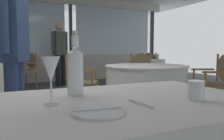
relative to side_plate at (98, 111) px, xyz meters
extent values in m
plane|color=#4C5156|center=(-0.01, 2.17, -0.76)|extent=(15.39, 15.39, 0.00)
cube|color=beige|center=(-0.01, 6.61, -0.33)|extent=(10.05, 0.12, 0.85)
cube|color=silver|center=(-0.01, 6.63, 0.90)|extent=(2.77, 0.02, 1.61)
cube|color=silver|center=(3.14, 6.63, 0.90)|extent=(2.77, 0.02, 1.61)
cube|color=#333338|center=(1.56, 6.61, 0.90)|extent=(0.08, 0.14, 1.61)
cube|color=#333338|center=(4.71, 6.61, 0.90)|extent=(0.08, 0.14, 1.61)
cube|color=white|center=(0.07, 0.17, -0.02)|extent=(1.52, 0.86, 0.02)
cylinder|color=white|center=(0.00, 0.00, 0.00)|extent=(0.20, 0.20, 0.01)
cube|color=silver|center=(0.00, 0.00, 0.01)|extent=(0.18, 0.04, 0.00)
cube|color=silver|center=(0.21, 0.05, 0.00)|extent=(0.03, 0.18, 0.00)
cylinder|color=white|center=(0.02, 0.37, 0.10)|extent=(0.08, 0.08, 0.21)
cone|color=white|center=(0.02, 0.37, 0.22)|extent=(0.08, 0.08, 0.03)
cylinder|color=white|center=(0.02, 0.37, 0.27)|extent=(0.04, 0.04, 0.06)
sphere|color=silver|center=(0.02, 0.37, 0.31)|extent=(0.03, 0.03, 0.03)
cylinder|color=white|center=(-0.13, 0.19, 0.00)|extent=(0.06, 0.06, 0.00)
cylinder|color=white|center=(-0.13, 0.19, 0.04)|extent=(0.01, 0.01, 0.09)
cone|color=white|center=(-0.13, 0.19, 0.14)|extent=(0.08, 0.08, 0.11)
cylinder|color=white|center=(0.48, 0.02, 0.04)|extent=(0.07, 0.07, 0.09)
cube|color=olive|center=(0.07, 5.55, -0.32)|extent=(0.64, 0.64, 0.05)
cube|color=#75664C|center=(0.07, 5.55, -0.28)|extent=(0.59, 0.59, 0.04)
cylinder|color=olive|center=(0.02, 5.27, -0.55)|extent=(0.04, 0.04, 0.41)
cylinder|color=olive|center=(-0.21, 5.59, -0.55)|extent=(0.04, 0.04, 0.41)
cylinder|color=olive|center=(0.35, 5.50, -0.55)|extent=(0.04, 0.04, 0.41)
cylinder|color=olive|center=(0.11, 5.83, -0.55)|extent=(0.04, 0.04, 0.41)
cylinder|color=olive|center=(0.35, 5.50, -0.06)|extent=(0.04, 0.04, 0.47)
cylinder|color=olive|center=(0.11, 5.83, -0.06)|extent=(0.04, 0.04, 0.47)
ellipsoid|color=#75664C|center=(0.24, 5.67, -0.04)|extent=(0.27, 0.35, 0.40)
torus|color=olive|center=(0.24, 5.67, -0.04)|extent=(0.27, 0.35, 0.41)
cube|color=olive|center=(0.20, 5.33, -0.08)|extent=(0.32, 0.24, 0.03)
cylinder|color=olive|center=(0.08, 5.25, -0.19)|extent=(0.03, 0.03, 0.22)
cube|color=olive|center=(-0.09, 5.74, -0.08)|extent=(0.32, 0.24, 0.03)
cylinder|color=olive|center=(-0.21, 5.66, -0.19)|extent=(0.03, 0.03, 0.22)
cylinder|color=white|center=(2.92, 4.23, -0.02)|extent=(1.01, 1.01, 0.02)
cylinder|color=white|center=(2.92, 4.23, -0.39)|extent=(0.98, 0.98, 0.73)
cube|color=olive|center=(2.39, 3.57, -0.33)|extent=(0.65, 0.65, 0.05)
cube|color=#75664C|center=(2.39, 3.57, -0.29)|extent=(0.59, 0.59, 0.04)
cylinder|color=olive|center=(2.36, 3.85, -0.55)|extent=(0.04, 0.04, 0.40)
cylinder|color=olive|center=(2.67, 3.60, -0.55)|extent=(0.04, 0.04, 0.40)
cylinder|color=olive|center=(2.11, 3.53, -0.55)|extent=(0.04, 0.04, 0.40)
cylinder|color=olive|center=(2.42, 3.29, -0.55)|extent=(0.04, 0.04, 0.40)
cylinder|color=olive|center=(2.11, 3.53, -0.06)|extent=(0.04, 0.04, 0.48)
cylinder|color=olive|center=(2.42, 3.29, -0.06)|extent=(0.04, 0.04, 0.48)
ellipsoid|color=#75664C|center=(2.26, 3.40, -0.04)|extent=(0.34, 0.28, 0.41)
torus|color=olive|center=(2.26, 3.40, -0.04)|extent=(0.35, 0.29, 0.42)
cube|color=olive|center=(2.21, 3.74, -0.08)|extent=(0.26, 0.31, 0.03)
cylinder|color=olive|center=(2.29, 3.85, -0.19)|extent=(0.03, 0.03, 0.22)
cube|color=olive|center=(2.60, 3.43, -0.08)|extent=(0.26, 0.31, 0.03)
cylinder|color=olive|center=(2.69, 3.54, -0.19)|extent=(0.03, 0.03, 0.22)
cube|color=olive|center=(3.44, 4.89, -0.31)|extent=(0.65, 0.65, 0.05)
cube|color=#75664C|center=(3.44, 4.89, -0.26)|extent=(0.59, 0.59, 0.04)
cylinder|color=olive|center=(3.47, 4.61, -0.54)|extent=(0.04, 0.04, 0.42)
cylinder|color=olive|center=(3.16, 4.86, -0.54)|extent=(0.04, 0.04, 0.42)
cylinder|color=olive|center=(3.72, 4.92, -0.54)|extent=(0.04, 0.04, 0.42)
cylinder|color=olive|center=(3.41, 5.17, -0.54)|extent=(0.04, 0.04, 0.42)
cylinder|color=olive|center=(3.72, 4.92, -0.06)|extent=(0.04, 0.04, 0.45)
cylinder|color=olive|center=(3.41, 5.17, -0.06)|extent=(0.04, 0.04, 0.45)
ellipsoid|color=#75664C|center=(3.58, 5.06, -0.04)|extent=(0.34, 0.28, 0.38)
torus|color=olive|center=(3.58, 5.06, -0.04)|extent=(0.33, 0.27, 0.39)
cube|color=olive|center=(3.63, 4.72, -0.06)|extent=(0.26, 0.31, 0.03)
cylinder|color=olive|center=(3.54, 4.61, -0.17)|extent=(0.03, 0.03, 0.22)
cube|color=olive|center=(3.23, 5.03, -0.06)|extent=(0.26, 0.31, 0.03)
cylinder|color=olive|center=(3.15, 4.92, -0.17)|extent=(0.03, 0.03, 0.22)
cylinder|color=white|center=(1.64, 2.23, -0.02)|extent=(1.28, 1.28, 0.02)
cylinder|color=white|center=(1.64, 2.23, -0.39)|extent=(1.24, 1.24, 0.73)
cube|color=olive|center=(0.76, 2.66, -0.33)|extent=(0.61, 0.61, 0.05)
cube|color=#75664C|center=(0.76, 2.66, -0.28)|extent=(0.57, 0.57, 0.04)
cylinder|color=olive|center=(1.03, 2.75, -0.55)|extent=(0.04, 0.04, 0.40)
cylinder|color=olive|center=(0.86, 2.39, -0.55)|extent=(0.04, 0.04, 0.40)
cylinder|color=olive|center=(0.67, 2.93, -0.55)|extent=(0.04, 0.04, 0.40)
cylinder|color=olive|center=(0.50, 2.57, -0.55)|extent=(0.04, 0.04, 0.40)
cylinder|color=olive|center=(0.67, 2.93, -0.07)|extent=(0.04, 0.04, 0.46)
cylinder|color=olive|center=(0.50, 2.57, -0.07)|extent=(0.04, 0.04, 0.46)
ellipsoid|color=#75664C|center=(0.57, 2.75, -0.05)|extent=(0.22, 0.37, 0.39)
torus|color=olive|center=(0.57, 2.75, -0.05)|extent=(0.20, 0.37, 0.40)
cube|color=olive|center=(0.89, 2.87, -0.08)|extent=(0.35, 0.19, 0.03)
cylinder|color=olive|center=(1.02, 2.81, -0.19)|extent=(0.03, 0.03, 0.22)
cube|color=olive|center=(0.67, 2.43, -0.08)|extent=(0.35, 0.19, 0.03)
cylinder|color=olive|center=(0.80, 2.36, -0.19)|extent=(0.03, 0.03, 0.22)
cube|color=olive|center=(2.53, 1.80, -0.33)|extent=(0.61, 0.61, 0.05)
cube|color=#75664C|center=(2.53, 1.80, -0.29)|extent=(0.57, 0.57, 0.04)
cylinder|color=olive|center=(2.26, 1.71, -0.56)|extent=(0.04, 0.04, 0.40)
cylinder|color=olive|center=(2.43, 2.07, -0.56)|extent=(0.04, 0.04, 0.40)
cylinder|color=olive|center=(2.79, 1.89, -0.56)|extent=(0.04, 0.04, 0.40)
cylinder|color=olive|center=(2.79, 1.89, -0.07)|extent=(0.04, 0.04, 0.48)
ellipsoid|color=#75664C|center=(2.72, 1.71, -0.04)|extent=(0.22, 0.37, 0.40)
torus|color=olive|center=(2.72, 1.71, -0.04)|extent=(0.21, 0.39, 0.41)
cube|color=olive|center=(2.40, 1.59, -0.09)|extent=(0.35, 0.19, 0.03)
cylinder|color=olive|center=(2.27, 1.65, -0.20)|extent=(0.03, 0.03, 0.22)
cube|color=olive|center=(2.62, 2.04, -0.09)|extent=(0.35, 0.19, 0.03)
cylinder|color=olive|center=(2.49, 2.10, -0.20)|extent=(0.03, 0.03, 0.22)
cylinder|color=#334770|center=(-0.21, 1.73, -0.32)|extent=(0.13, 0.13, 0.87)
cylinder|color=#334770|center=(-0.28, 1.56, -0.32)|extent=(0.13, 0.13, 0.87)
cube|color=#334770|center=(-0.24, 1.65, 0.44)|extent=(0.31, 0.41, 0.65)
cylinder|color=#334770|center=(-0.17, 1.85, 0.47)|extent=(0.09, 0.09, 0.55)
cylinder|color=#334770|center=(-0.32, 1.44, 0.47)|extent=(0.09, 0.09, 0.55)
cylinder|color=black|center=(0.92, 5.55, -0.33)|extent=(0.13, 0.13, 0.86)
cylinder|color=black|center=(1.08, 5.62, -0.33)|extent=(0.13, 0.13, 0.86)
cube|color=#424C42|center=(1.00, 5.59, 0.43)|extent=(0.41, 0.33, 0.65)
sphere|color=tan|center=(1.00, 5.59, 0.89)|extent=(0.22, 0.22, 0.22)
cylinder|color=#424C42|center=(0.80, 5.49, 0.46)|extent=(0.09, 0.09, 0.55)
cylinder|color=#424C42|center=(1.20, 5.68, 0.46)|extent=(0.09, 0.09, 0.55)
camera|label=1|loc=(-0.29, -0.76, 0.22)|focal=36.52mm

